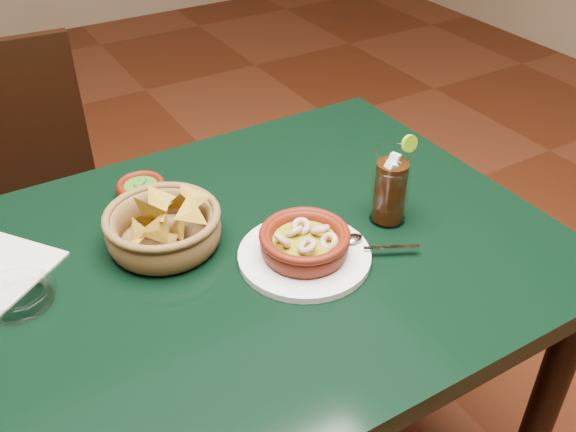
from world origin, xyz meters
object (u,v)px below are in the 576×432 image
shrimp_plate (305,245)px  cola_drink (391,186)px  dining_table (214,307)px  dining_chair (28,213)px  chip_basket (163,227)px

shrimp_plate → cola_drink: cola_drink is taller
dining_table → cola_drink: bearing=-8.5°
shrimp_plate → dining_table: bearing=154.3°
dining_table → shrimp_plate: (0.14, -0.07, 0.13)m
dining_table → shrimp_plate: 0.20m
dining_table → dining_chair: bearing=105.5°
dining_chair → shrimp_plate: 0.89m
dining_table → shrimp_plate: bearing=-25.7°
dining_table → chip_basket: 0.17m
dining_table → dining_chair: (-0.20, 0.71, -0.15)m
shrimp_plate → dining_chair: bearing=113.6°
chip_basket → dining_table: bearing=-64.1°
dining_table → shrimp_plate: size_ratio=4.16×
chip_basket → cola_drink: (0.38, -0.14, 0.03)m
shrimp_plate → chip_basket: bearing=139.7°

